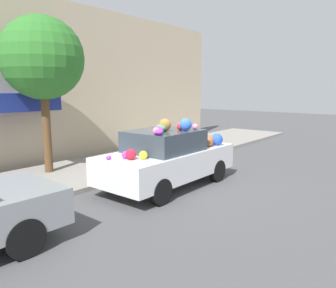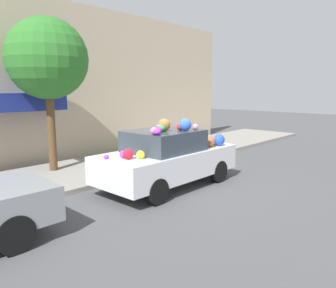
# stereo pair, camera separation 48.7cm
# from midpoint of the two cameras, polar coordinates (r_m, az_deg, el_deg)

# --- Properties ---
(ground_plane) EXTENTS (60.00, 60.00, 0.00)m
(ground_plane) POSITION_cam_midpoint_polar(r_m,az_deg,el_deg) (8.96, -2.35, -7.14)
(ground_plane) COLOR #4C4C4F
(sidewalk_curb) EXTENTS (24.00, 3.20, 0.12)m
(sidewalk_curb) POSITION_cam_midpoint_polar(r_m,az_deg,el_deg) (10.86, -13.11, -4.07)
(sidewalk_curb) COLOR gray
(sidewalk_curb) RESTS_ON ground
(building_facade) EXTENTS (18.00, 1.20, 5.62)m
(building_facade) POSITION_cam_midpoint_polar(r_m,az_deg,el_deg) (12.33, -20.54, 9.88)
(building_facade) COLOR #C6B293
(building_facade) RESTS_ON ground
(street_tree) EXTENTS (2.36, 2.36, 4.50)m
(street_tree) POSITION_cam_midpoint_polar(r_m,az_deg,el_deg) (10.32, -22.35, 13.57)
(street_tree) COLOR brown
(street_tree) RESTS_ON sidewalk_curb
(fire_hydrant) EXTENTS (0.20, 0.20, 0.70)m
(fire_hydrant) POSITION_cam_midpoint_polar(r_m,az_deg,el_deg) (10.70, -4.72, -1.83)
(fire_hydrant) COLOR red
(fire_hydrant) RESTS_ON sidewalk_curb
(art_car) EXTENTS (3.98, 1.77, 1.84)m
(art_car) POSITION_cam_midpoint_polar(r_m,az_deg,el_deg) (8.64, -1.65, -2.35)
(art_car) COLOR silver
(art_car) RESTS_ON ground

